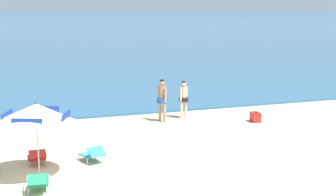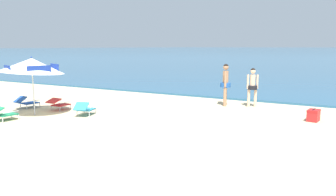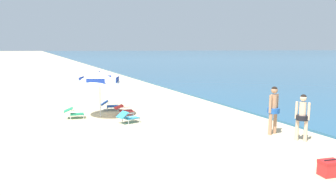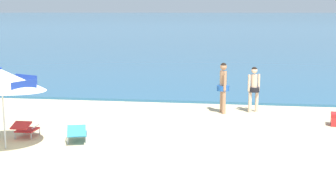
{
  "view_description": "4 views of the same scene",
  "coord_description": "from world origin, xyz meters",
  "views": [
    {
      "loc": [
        -3.35,
        -10.83,
        4.73
      ],
      "look_at": [
        2.8,
        6.2,
        1.41
      ],
      "focal_mm": 53.01,
      "sensor_mm": 36.0,
      "label": 1
    },
    {
      "loc": [
        7.96,
        -5.07,
        2.54
      ],
      "look_at": [
        2.27,
        5.16,
        0.69
      ],
      "focal_mm": 35.12,
      "sensor_mm": 36.0,
      "label": 2
    },
    {
      "loc": [
        12.32,
        0.26,
        3.18
      ],
      "look_at": [
        1.43,
        4.89,
        1.31
      ],
      "focal_mm": 33.65,
      "sensor_mm": 36.0,
      "label": 3
    },
    {
      "loc": [
        3.83,
        -8.4,
        3.6
      ],
      "look_at": [
        1.78,
        5.38,
        1.04
      ],
      "focal_mm": 50.87,
      "sensor_mm": 36.0,
      "label": 4
    }
  ],
  "objects": [
    {
      "name": "lounge_chair_spare_folded",
      "position": [
        -2.18,
        4.12,
        0.28
      ],
      "size": [
        0.59,
        0.88,
        0.5
      ],
      "color": "red",
      "rests_on": "ground"
    },
    {
      "name": "person_standing_near_shore",
      "position": [
        3.31,
        8.35,
        1.04
      ],
      "size": [
        0.44,
        0.52,
        1.8
      ],
      "color": "tan",
      "rests_on": "ground"
    },
    {
      "name": "lounge_chair_facing_sea",
      "position": [
        -0.54,
        3.86,
        0.27
      ],
      "size": [
        0.77,
        1.01,
        0.53
      ],
      "color": "teal",
      "rests_on": "ground"
    },
    {
      "name": "ocean_water",
      "position": [
        0.0,
        409.94,
        0.05
      ],
      "size": [
        800.0,
        800.0,
        0.1
      ],
      "primitive_type": "cube",
      "color": "#285B7F",
      "rests_on": "ground"
    },
    {
      "name": "person_standing_beside",
      "position": [
        4.4,
        8.65,
        0.95
      ],
      "size": [
        0.43,
        0.4,
        1.64
      ],
      "color": "beige",
      "rests_on": "ground"
    },
    {
      "name": "beach_umbrella_striped_main",
      "position": [
        -2.23,
        3.01,
        1.85
      ],
      "size": [
        3.27,
        3.27,
        2.19
      ],
      "color": "silver",
      "rests_on": "ground"
    },
    {
      "name": "ground_plane",
      "position": [
        0.0,
        0.0,
        0.0
      ],
      "size": [
        800.0,
        800.0,
        0.0
      ],
      "primitive_type": "plane",
      "color": "#D1BA8E"
    }
  ]
}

